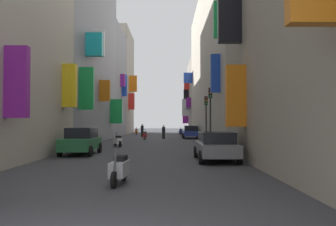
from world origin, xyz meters
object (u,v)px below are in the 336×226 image
object	(u,v)px
scooter_red	(146,135)
pedestrian_near_left	(143,130)
parked_car_green	(83,141)
parked_car_blue	(192,132)
scooter_white	(119,141)
pedestrian_crossing	(165,132)
traffic_light_far_corner	(207,112)
scooter_orange	(138,131)
parked_car_grey	(217,145)
scooter_blue	(182,131)
scooter_silver	(121,169)
traffic_light_near_corner	(212,107)

from	to	relation	value
scooter_red	pedestrian_near_left	distance (m)	6.82
parked_car_green	pedestrian_near_left	xyz separation A→B (m)	(1.74, 24.11, 0.02)
parked_car_blue	pedestrian_near_left	size ratio (longest dim) A/B	2.53
scooter_white	pedestrian_crossing	bearing A→B (deg)	75.01
pedestrian_crossing	traffic_light_far_corner	distance (m)	10.66
scooter_orange	parked_car_blue	bearing A→B (deg)	-59.45
parked_car_blue	scooter_white	bearing A→B (deg)	-115.29
parked_car_blue	parked_car_grey	bearing A→B (deg)	-90.69
scooter_red	traffic_light_far_corner	distance (m)	10.32
scooter_blue	traffic_light_far_corner	bearing A→B (deg)	-86.90
traffic_light_far_corner	pedestrian_crossing	bearing A→B (deg)	110.80
parked_car_green	scooter_silver	size ratio (longest dim) A/B	2.17
scooter_silver	scooter_white	distance (m)	16.07
scooter_red	pedestrian_crossing	distance (m)	2.51
pedestrian_near_left	traffic_light_far_corner	size ratio (longest dim) A/B	0.40
traffic_light_near_corner	traffic_light_far_corner	distance (m)	3.38
scooter_red	scooter_orange	bearing A→B (deg)	98.70
scooter_red	traffic_light_near_corner	bearing A→B (deg)	-64.08
scooter_silver	parked_car_green	bearing A→B (deg)	110.47
scooter_silver	traffic_light_near_corner	bearing A→B (deg)	73.04
scooter_orange	pedestrian_crossing	bearing A→B (deg)	-72.59
scooter_blue	scooter_red	distance (m)	15.82
parked_car_blue	traffic_light_far_corner	distance (m)	11.17
scooter_silver	pedestrian_near_left	size ratio (longest dim) A/B	1.10
parked_car_blue	scooter_blue	xyz separation A→B (m)	(-0.68, 12.49, -0.30)
pedestrian_near_left	traffic_light_near_corner	world-z (taller)	traffic_light_near_corner
scooter_white	scooter_red	world-z (taller)	same
scooter_orange	scooter_silver	bearing A→B (deg)	-85.45
scooter_blue	traffic_light_near_corner	distance (m)	26.98
parked_car_grey	traffic_light_far_corner	distance (m)	12.41
scooter_orange	pedestrian_near_left	size ratio (longest dim) A/B	1.10
pedestrian_crossing	scooter_silver	bearing A→B (deg)	-91.98
scooter_silver	scooter_red	size ratio (longest dim) A/B	0.92
scooter_silver	scooter_blue	size ratio (longest dim) A/B	1.03
scooter_orange	scooter_white	bearing A→B (deg)	-87.84
parked_car_blue	scooter_white	xyz separation A→B (m)	(-6.47, -13.69, -0.30)
parked_car_green	traffic_light_near_corner	world-z (taller)	traffic_light_near_corner
parked_car_grey	pedestrian_crossing	distance (m)	22.18
pedestrian_crossing	pedestrian_near_left	size ratio (longest dim) A/B	0.94
scooter_silver	traffic_light_near_corner	xyz separation A→B (m)	(4.65, 15.25, 2.55)
pedestrian_crossing	parked_car_blue	bearing A→B (deg)	20.89
parked_car_grey	parked_car_blue	world-z (taller)	parked_car_blue
scooter_white	scooter_orange	bearing A→B (deg)	92.16
pedestrian_near_left	traffic_light_near_corner	xyz separation A→B (m)	(6.48, -18.41, 2.20)
parked_car_blue	traffic_light_far_corner	world-z (taller)	traffic_light_far_corner
traffic_light_far_corner	parked_car_blue	bearing A→B (deg)	93.08
scooter_orange	traffic_light_far_corner	world-z (taller)	traffic_light_far_corner
scooter_orange	scooter_blue	bearing A→B (deg)	-1.35
parked_car_blue	traffic_light_near_corner	size ratio (longest dim) A/B	0.94
scooter_orange	scooter_blue	world-z (taller)	same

